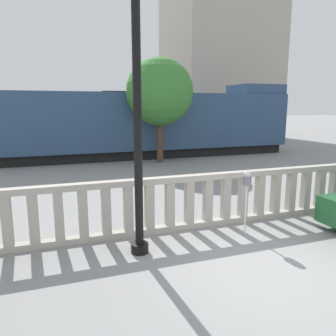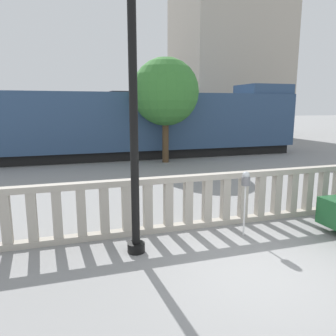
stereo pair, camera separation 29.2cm
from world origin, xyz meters
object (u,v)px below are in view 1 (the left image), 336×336
parking_meter (247,182)px  tree_left (160,92)px  train_far (22,119)px  lamppost (137,77)px  train_near (137,124)px

parking_meter → tree_left: (1.22, 10.30, 2.44)m
train_far → tree_left: 15.84m
parking_meter → train_far: train_far is taller
train_far → lamppost: bearing=-80.7°
train_far → tree_left: size_ratio=3.59×
lamppost → train_far: lamppost is taller
train_near → train_far: (-7.05, 11.55, -0.02)m
parking_meter → tree_left: size_ratio=0.28×
tree_left → train_far: bearing=119.7°
parking_meter → tree_left: tree_left is taller
train_near → train_far: 13.53m
lamppost → train_near: 13.03m
lamppost → parking_meter: 3.48m
tree_left → train_near: bearing=109.3°
lamppost → train_far: 24.48m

